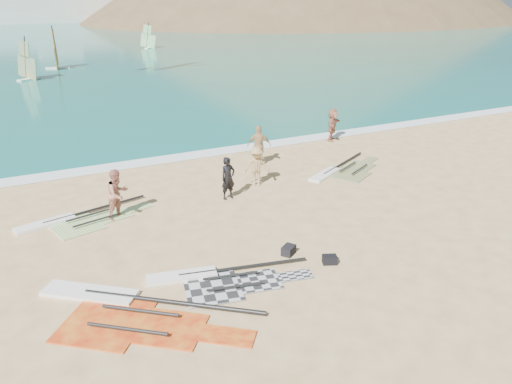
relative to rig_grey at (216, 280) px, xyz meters
name	(u,v)px	position (x,y,z in m)	size (l,w,h in m)	color
ground	(304,265)	(2.81, -0.39, -0.05)	(300.00, 300.00, 0.00)	#E4C085
sea	(23,27)	(2.81, 131.61, -0.05)	(300.00, 240.00, 0.06)	#0D615E
surf_line	(177,158)	(2.81, 11.91, -0.05)	(300.00, 1.20, 0.04)	white
headland_main	(313,20)	(87.81, 129.61, -0.05)	(143.00, 143.00, 45.00)	brown
headland_minor	(378,17)	(122.81, 139.61, -0.05)	(70.00, 70.00, 28.00)	brown
rig_grey	(216,280)	(0.00, 0.00, 0.00)	(4.95, 2.46, 0.20)	#272729
rig_green	(77,220)	(-3.06, 6.23, 0.00)	(5.21, 2.68, 0.20)	#84C331
rig_orange	(342,171)	(9.19, 6.27, 0.00)	(5.06, 3.43, 0.20)	#FBA612
rig_red	(124,310)	(-2.80, -0.29, 0.00)	(5.37, 5.31, 0.21)	red
gear_bag_near	(289,250)	(2.75, 0.43, 0.10)	(0.47, 0.35, 0.30)	black
gear_bag_far	(330,260)	(3.61, -0.67, 0.09)	(0.45, 0.31, 0.27)	black
person_wetsuit	(228,178)	(2.95, 5.72, 0.85)	(0.65, 0.43, 1.79)	black
beachgoer_left	(118,194)	(-1.52, 5.85, 0.92)	(0.94, 0.73, 1.94)	#B16E5E
beachgoer_mid	(257,166)	(4.70, 6.55, 0.85)	(1.16, 0.66, 1.79)	tan
beachgoer_back	(259,145)	(6.12, 9.06, 0.95)	(1.17, 0.49, 1.99)	tan
beachgoer_right	(332,124)	(11.93, 11.11, 0.89)	(1.74, 0.55, 1.87)	#B57158
windsurfer_left	(27,67)	(-2.13, 42.53, 1.20)	(2.28, 2.36, 4.22)	white
windsurfer_centre	(56,57)	(1.41, 49.53, 1.31)	(2.70, 3.15, 4.76)	white
windsurfer_right	(148,41)	(16.72, 66.78, 1.13)	(2.13, 2.08, 3.90)	white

